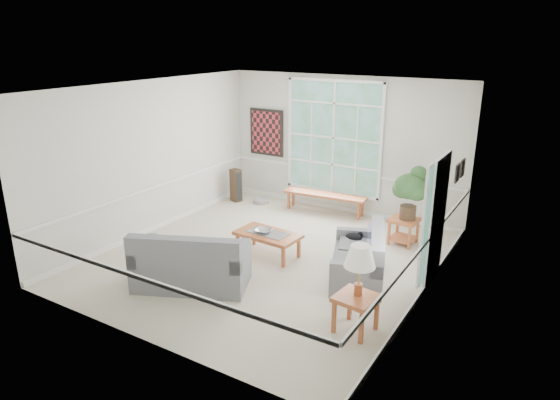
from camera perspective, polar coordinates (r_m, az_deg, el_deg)
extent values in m
cube|color=beige|center=(9.01, -1.21, -6.61)|extent=(5.50, 6.00, 0.01)
cube|color=white|center=(8.21, -1.36, 12.76)|extent=(5.50, 6.00, 0.02)
cube|color=silver|center=(11.06, 7.15, 6.23)|extent=(5.50, 0.02, 3.00)
cube|color=silver|center=(6.31, -16.12, -3.84)|extent=(5.50, 0.02, 3.00)
cube|color=silver|center=(10.19, -14.49, 4.74)|extent=(0.02, 6.00, 3.00)
cube|color=silver|center=(7.44, 16.88, -0.48)|extent=(0.02, 6.00, 3.00)
cube|color=white|center=(11.07, 6.14, 7.08)|extent=(2.30, 0.08, 2.40)
cube|color=white|center=(8.15, 17.42, -2.25)|extent=(0.08, 0.90, 2.10)
cube|color=white|center=(7.54, 16.28, -3.01)|extent=(0.08, 0.26, 1.90)
cube|color=maroon|center=(11.91, -1.58, 7.73)|extent=(0.90, 0.06, 1.10)
cube|color=black|center=(9.08, 19.56, 2.93)|extent=(0.04, 0.26, 0.32)
cube|color=black|center=(9.46, 20.09, 3.47)|extent=(0.04, 0.26, 0.32)
cube|color=slate|center=(8.23, 8.89, -6.15)|extent=(1.29, 1.72, 0.83)
cube|color=slate|center=(8.02, -10.10, -6.48)|extent=(1.97, 1.54, 0.95)
cube|color=#A9542C|center=(9.02, -1.39, -5.06)|extent=(1.20, 0.71, 0.43)
imported|color=gray|center=(8.93, -1.87, -3.52)|extent=(0.37, 0.37, 0.09)
cube|color=#A9542C|center=(11.18, 5.12, -0.38)|extent=(1.89, 0.53, 0.44)
cube|color=#A9542C|center=(9.78, 13.91, -3.47)|extent=(0.54, 0.54, 0.51)
cube|color=#A9542C|center=(6.91, 8.62, -12.70)|extent=(0.57, 0.57, 0.53)
cylinder|color=gray|center=(11.84, -2.17, -0.07)|extent=(0.38, 0.38, 0.11)
cube|color=#3B291A|center=(11.92, -5.07, 1.69)|extent=(0.29, 0.25, 0.78)
ellipsoid|color=black|center=(8.70, 8.43, -4.17)|extent=(0.36, 0.34, 0.14)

